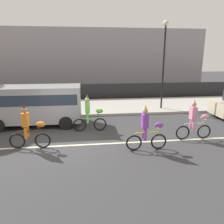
{
  "coord_description": "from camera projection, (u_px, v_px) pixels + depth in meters",
  "views": [
    {
      "loc": [
        1.02,
        -9.47,
        3.81
      ],
      "look_at": [
        2.37,
        1.2,
        1.0
      ],
      "focal_mm": 35.0,
      "sensor_mm": 36.0,
      "label": 1
    }
  ],
  "objects": [
    {
      "name": "fence_line",
      "position": [
        73.0,
        92.0,
        18.77
      ],
      "size": [
        40.0,
        0.08,
        1.4
      ],
      "primitive_type": "cube",
      "color": "black",
      "rests_on": "ground"
    },
    {
      "name": "parked_van_grey",
      "position": [
        36.0,
        103.0,
        12.0
      ],
      "size": [
        5.0,
        2.22,
        2.18
      ],
      "color": "#99999E",
      "rests_on": "ground"
    },
    {
      "name": "sidewalk_curb",
      "position": [
        71.0,
        107.0,
        16.15
      ],
      "size": [
        60.0,
        5.0,
        0.15
      ],
      "primitive_type": "cube",
      "color": "#ADAAA3",
      "rests_on": "ground"
    },
    {
      "name": "building_backdrop",
      "position": [
        77.0,
        60.0,
        26.4
      ],
      "size": [
        28.0,
        8.0,
        6.55
      ],
      "primitive_type": "cube",
      "color": "#99939E",
      "rests_on": "ground"
    },
    {
      "name": "parade_cyclist_lime",
      "position": [
        90.0,
        115.0,
        11.12
      ],
      "size": [
        1.72,
        0.5,
        1.92
      ],
      "color": "black",
      "rests_on": "ground"
    },
    {
      "name": "parade_cyclist_pink",
      "position": [
        195.0,
        122.0,
        10.03
      ],
      "size": [
        1.72,
        0.5,
        1.92
      ],
      "color": "black",
      "rests_on": "ground"
    },
    {
      "name": "ground_plane",
      "position": [
        64.0,
        141.0,
        9.93
      ],
      "size": [
        80.0,
        80.0,
        0.0
      ],
      "primitive_type": "plane",
      "color": "#38383A"
    },
    {
      "name": "parade_cyclist_orange",
      "position": [
        29.0,
        129.0,
        9.01
      ],
      "size": [
        1.72,
        0.5,
        1.92
      ],
      "color": "black",
      "rests_on": "ground"
    },
    {
      "name": "street_lamp_post",
      "position": [
        164.0,
        52.0,
        14.62
      ],
      "size": [
        0.36,
        0.36,
        5.86
      ],
      "color": "black",
      "rests_on": "sidewalk_curb"
    },
    {
      "name": "road_centre_line",
      "position": [
        63.0,
        146.0,
        9.45
      ],
      "size": [
        36.0,
        0.14,
        0.01
      ],
      "primitive_type": "cube",
      "color": "beige",
      "rests_on": "ground"
    },
    {
      "name": "parade_cyclist_purple",
      "position": [
        147.0,
        131.0,
        8.86
      ],
      "size": [
        1.72,
        0.5,
        1.92
      ],
      "color": "black",
      "rests_on": "ground"
    }
  ]
}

